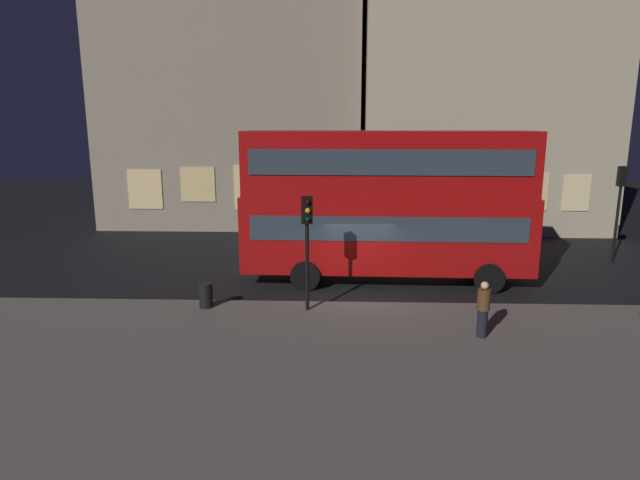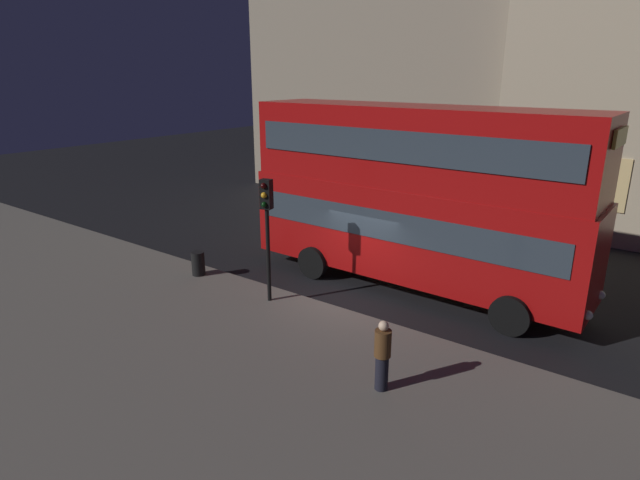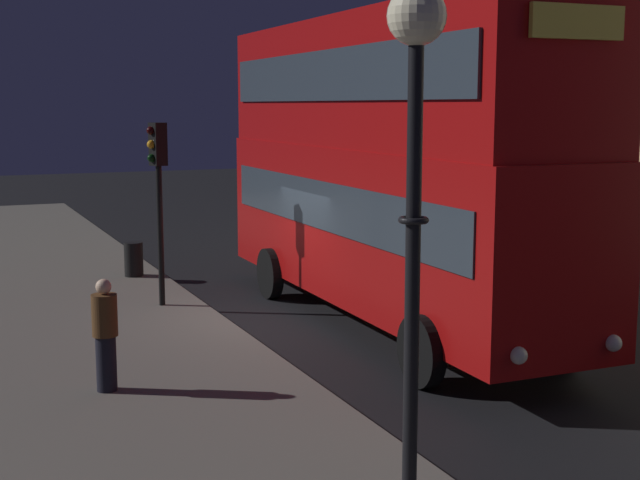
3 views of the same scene
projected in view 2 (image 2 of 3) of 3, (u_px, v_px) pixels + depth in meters
The scene contains 7 objects.
ground_plane at pixel (350, 298), 16.29m from camera, with size 80.00×80.00×0.00m, color black.
sidewalk_slab at pixel (210, 380), 11.86m from camera, with size 44.00×9.63×0.12m, color #5B564F.
building_with_clock at pixel (394, 23), 28.87m from camera, with size 14.91×7.54×18.46m.
double_decker_bus at pixel (413, 191), 16.13m from camera, with size 10.97×2.89×5.74m.
traffic_light_near_kerb at pixel (267, 215), 15.02m from camera, with size 0.37×0.39×3.69m.
pedestrian at pixel (382, 355), 11.18m from camera, with size 0.36×0.36×1.62m.
litter_bin at pixel (198, 263), 17.72m from camera, with size 0.45×0.45×0.81m, color black.
Camera 2 is at (8.15, -12.59, 6.69)m, focal length 29.51 mm.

